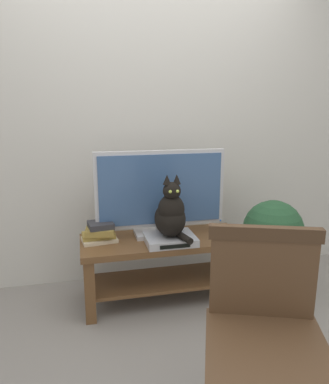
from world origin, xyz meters
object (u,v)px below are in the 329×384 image
(potted_plant, at_px, (272,237))
(tv, at_px, (161,192))
(cat, at_px, (171,214))
(tv_stand, at_px, (163,256))
(wooden_chair, at_px, (265,323))
(book_stack, at_px, (100,232))
(media_box, at_px, (170,239))

(potted_plant, bearing_deg, tv, 165.37)
(potted_plant, bearing_deg, cat, 178.13)
(tv_stand, bearing_deg, wooden_chair, -83.36)
(tv_stand, relative_size, book_stack, 4.57)
(media_box, bearing_deg, tv, 99.76)
(media_box, distance_m, potted_plant, 0.77)
(cat, distance_m, book_stack, 0.52)
(tv, distance_m, book_stack, 0.52)
(book_stack, bearing_deg, media_box, -16.29)
(tv_stand, distance_m, tv, 0.47)
(media_box, relative_size, cat, 0.78)
(book_stack, distance_m, potted_plant, 1.26)
(cat, height_order, book_stack, cat)
(book_stack, xyz_separation_m, potted_plant, (1.24, -0.18, -0.08))
(tv_stand, xyz_separation_m, media_box, (0.03, -0.09, 0.17))
(wooden_chair, bearing_deg, tv_stand, 96.64)
(wooden_chair, distance_m, potted_plant, 1.28)
(tv, xyz_separation_m, wooden_chair, (0.14, -1.30, -0.25))
(wooden_chair, bearing_deg, book_stack, 114.79)
(tv, distance_m, cat, 0.22)
(book_stack, height_order, potted_plant, potted_plant)
(tv_stand, bearing_deg, potted_plant, -9.53)
(tv_stand, relative_size, potted_plant, 1.57)
(potted_plant, bearing_deg, wooden_chair, -120.82)
(tv_stand, height_order, book_stack, book_stack)
(book_stack, bearing_deg, tv, 3.73)
(tv, height_order, book_stack, tv)
(tv_stand, height_order, wooden_chair, wooden_chair)
(tv_stand, distance_m, book_stack, 0.49)
(wooden_chair, relative_size, book_stack, 3.59)
(tv, bearing_deg, cat, -80.69)
(cat, xyz_separation_m, potted_plant, (0.77, -0.03, -0.23))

